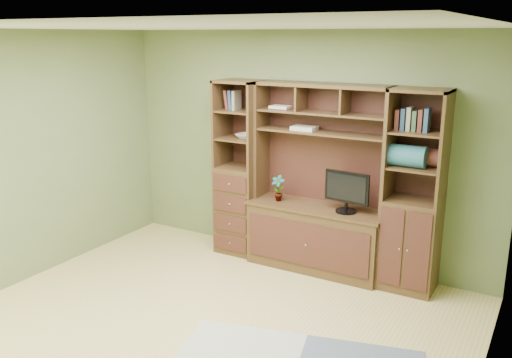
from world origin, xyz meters
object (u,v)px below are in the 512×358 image
Objects in this scene: center_hutch at (317,180)px; right_tower at (414,192)px; monitor at (347,185)px; left_tower at (240,168)px.

center_hutch is 1.03m from right_tower.
center_hutch is at bearing 179.62° from monitor.
center_hutch is at bearing -2.29° from left_tower.
monitor is at bearing -3.17° from left_tower.
right_tower is 3.40× the size of monitor.
left_tower is at bearing 177.71° from center_hutch.
right_tower is at bearing 0.00° from left_tower.
center_hutch is at bearing -177.77° from right_tower.
right_tower is at bearing 2.23° from center_hutch.
right_tower reaches higher than monitor.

